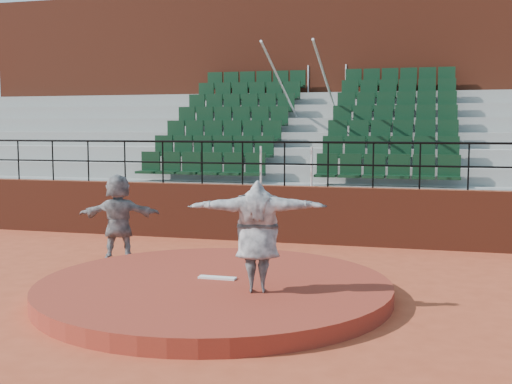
# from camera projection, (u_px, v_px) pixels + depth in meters

# --- Properties ---
(ground) EXTENTS (90.00, 90.00, 0.00)m
(ground) POSITION_uv_depth(u_px,v_px,m) (214.00, 297.00, 10.01)
(ground) COLOR #B04527
(ground) RESTS_ON ground
(pitchers_mound) EXTENTS (5.50, 5.50, 0.25)m
(pitchers_mound) POSITION_uv_depth(u_px,v_px,m) (214.00, 289.00, 10.00)
(pitchers_mound) COLOR maroon
(pitchers_mound) RESTS_ON ground
(pitching_rubber) EXTENTS (0.60, 0.15, 0.03)m
(pitching_rubber) POSITION_uv_depth(u_px,v_px,m) (217.00, 278.00, 10.13)
(pitching_rubber) COLOR white
(pitching_rubber) RESTS_ON pitchers_mound
(boundary_wall) EXTENTS (24.00, 0.30, 1.30)m
(boundary_wall) POSITION_uv_depth(u_px,v_px,m) (284.00, 214.00, 14.75)
(boundary_wall) COLOR maroon
(boundary_wall) RESTS_ON ground
(wall_railing) EXTENTS (24.04, 0.05, 1.03)m
(wall_railing) POSITION_uv_depth(u_px,v_px,m) (285.00, 154.00, 14.61)
(wall_railing) COLOR black
(wall_railing) RESTS_ON boundary_wall
(seating_deck) EXTENTS (24.00, 5.97, 4.63)m
(seating_deck) POSITION_uv_depth(u_px,v_px,m) (312.00, 170.00, 18.17)
(seating_deck) COLOR gray
(seating_deck) RESTS_ON ground
(press_box_facade) EXTENTS (24.00, 3.00, 7.10)m
(press_box_facade) POSITION_uv_depth(u_px,v_px,m) (334.00, 100.00, 21.76)
(press_box_facade) COLOR maroon
(press_box_facade) RESTS_ON ground
(pitcher) EXTENTS (2.07, 1.00, 1.63)m
(pitcher) POSITION_uv_depth(u_px,v_px,m) (257.00, 236.00, 9.27)
(pitcher) COLOR black
(pitcher) RESTS_ON pitchers_mound
(fielder) EXTENTS (1.67, 0.99, 1.72)m
(fielder) POSITION_uv_depth(u_px,v_px,m) (119.00, 217.00, 12.72)
(fielder) COLOR black
(fielder) RESTS_ON ground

